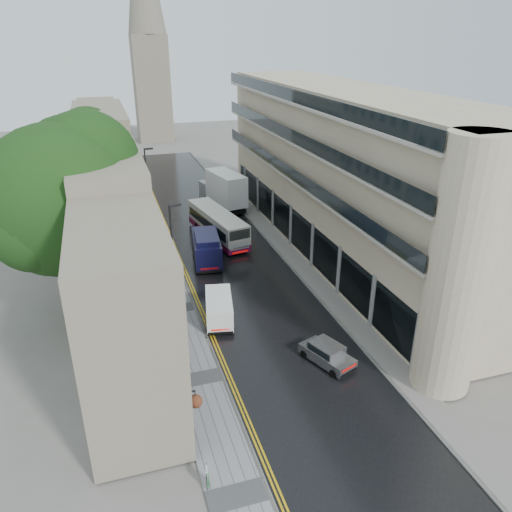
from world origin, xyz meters
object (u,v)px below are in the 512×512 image
white_van (208,320)px  estate_sign (207,477)px  navy_van (196,257)px  pedestrian (180,292)px  tree_far (74,183)px  white_lorry (221,196)px  cream_bus (219,236)px  lamp_post_far (148,188)px  lamp_post_near (173,258)px  tree_near (64,225)px  silver_hatchback (334,368)px

white_van → estate_sign: size_ratio=4.46×
navy_van → pedestrian: 5.47m
tree_far → white_lorry: size_ratio=1.55×
cream_bus → lamp_post_far: lamp_post_far is taller
navy_van → lamp_post_near: size_ratio=0.71×
estate_sign → tree_near: bearing=121.3°
tree_far → cream_bus: (11.90, -4.19, -4.88)m
tree_near → white_van: (8.20, -4.41, -6.00)m
tree_near → lamp_post_near: tree_near is taller
navy_van → pedestrian: (-2.20, -4.99, -0.37)m
pedestrian → lamp_post_far: lamp_post_far is taller
silver_hatchback → cream_bus: bearing=74.1°
lamp_post_far → white_lorry: bearing=4.6°
pedestrian → estate_sign: bearing=106.7°
cream_bus → pedestrian: 10.34m
tree_far → pedestrian: size_ratio=6.71×
pedestrian → cream_bus: bearing=-97.6°
white_lorry → silver_hatchback: 29.55m
white_lorry → tree_far: bearing=-171.8°
tree_far → lamp_post_near: size_ratio=1.62×
cream_bus → lamp_post_far: size_ratio=1.23×
white_van → silver_hatchback: bearing=-37.8°
cream_bus → white_lorry: 9.87m
silver_hatchback → navy_van: (-4.83, 16.03, 0.74)m
tree_near → pedestrian: (7.08, -0.16, -5.90)m
tree_near → pedestrian: size_ratio=7.49×
white_lorry → pedestrian: white_lorry is taller
navy_van → white_van: bearing=-89.4°
pedestrian → lamp_post_far: (-0.19, 16.84, 3.03)m
white_lorry → estate_sign: white_lorry is taller
cream_bus → white_van: bearing=-117.2°
cream_bus → pedestrian: (-5.13, -8.97, -0.30)m
silver_hatchback → estate_sign: 10.10m
lamp_post_near → cream_bus: bearing=46.2°
cream_bus → white_van: size_ratio=2.39×
silver_hatchback → pedestrian: size_ratio=1.88×
lamp_post_near → lamp_post_far: (0.16, 17.28, 0.11)m
tree_near → estate_sign: 18.51m
tree_near → white_lorry: 24.00m
cream_bus → tree_near: bearing=-154.5°
estate_sign → navy_van: bearing=92.8°
white_lorry → navy_van: bearing=-124.1°
tree_near → cream_bus: tree_near is taller
cream_bus → silver_hatchback: size_ratio=2.80×
tree_near → tree_far: 13.02m
cream_bus → lamp_post_far: bearing=113.7°
white_lorry → estate_sign: size_ratio=8.79×
navy_van → cream_bus: bearing=60.9°
silver_hatchback → pedestrian: bearing=101.2°
white_van → estate_sign: white_van is taller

